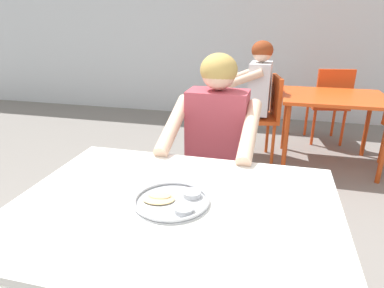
{
  "coord_description": "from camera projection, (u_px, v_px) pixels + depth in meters",
  "views": [
    {
      "loc": [
        0.35,
        -1.01,
        1.4
      ],
      "look_at": [
        0.03,
        0.26,
        0.9
      ],
      "focal_mm": 31.25,
      "sensor_mm": 36.0,
      "label": 1
    }
  ],
  "objects": [
    {
      "name": "table_foreground",
      "position": [
        174.0,
        221.0,
        1.26
      ],
      "size": [
        1.21,
        0.93,
        0.75
      ],
      "color": "white",
      "rests_on": "ground"
    },
    {
      "name": "thali_tray",
      "position": [
        172.0,
        201.0,
        1.24
      ],
      "size": [
        0.29,
        0.29,
        0.03
      ],
      "color": "#B7BABF",
      "rests_on": "table_foreground"
    },
    {
      "name": "chair_foreground",
      "position": [
        220.0,
        165.0,
        2.16
      ],
      "size": [
        0.42,
        0.44,
        0.88
      ],
      "color": "red",
      "rests_on": "ground"
    },
    {
      "name": "diner_foreground",
      "position": [
        214.0,
        145.0,
        1.88
      ],
      "size": [
        0.5,
        0.56,
        1.22
      ],
      "color": "#2D2D2D",
      "rests_on": "ground"
    },
    {
      "name": "table_background_red",
      "position": [
        333.0,
        104.0,
        3.19
      ],
      "size": [
        0.95,
        0.78,
        0.7
      ],
      "color": "#E04C19",
      "rests_on": "ground"
    },
    {
      "name": "chair_red_left",
      "position": [
        264.0,
        112.0,
        3.36
      ],
      "size": [
        0.48,
        0.48,
        0.86
      ],
      "color": "#CC4C1B",
      "rests_on": "ground"
    },
    {
      "name": "chair_red_far",
      "position": [
        329.0,
        101.0,
        3.8
      ],
      "size": [
        0.47,
        0.48,
        0.88
      ],
      "color": "#DD4518",
      "rests_on": "ground"
    },
    {
      "name": "patron_background",
      "position": [
        250.0,
        90.0,
        3.34
      ],
      "size": [
        0.56,
        0.5,
        1.19
      ],
      "color": "#3D3D3D",
      "rests_on": "ground"
    }
  ]
}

